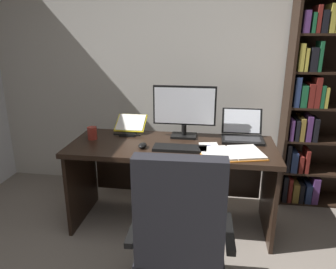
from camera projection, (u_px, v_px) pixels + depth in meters
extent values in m
cube|color=beige|center=(202.00, 66.00, 3.26)|extent=(4.99, 0.12, 2.60)
cube|color=black|center=(172.00, 147.00, 2.66)|extent=(1.69, 0.69, 0.04)
cube|color=black|center=(82.00, 181.00, 2.88)|extent=(0.03, 0.63, 0.71)
cube|color=black|center=(269.00, 194.00, 2.66)|extent=(0.03, 0.63, 0.71)
cube|color=black|center=(176.00, 169.00, 3.06)|extent=(1.57, 0.03, 0.49)
cube|color=black|center=(286.00, 105.00, 3.03)|extent=(0.02, 0.31, 1.94)
cube|color=black|center=(335.00, 104.00, 3.11)|extent=(0.99, 0.01, 1.94)
cube|color=black|center=(325.00, 200.00, 3.26)|extent=(0.94, 0.29, 0.02)
cube|color=black|center=(284.00, 187.00, 3.22)|extent=(0.04, 0.18, 0.26)
cube|color=maroon|center=(289.00, 188.00, 3.21)|extent=(0.03, 0.17, 0.25)
cube|color=olive|center=(293.00, 189.00, 3.25)|extent=(0.06, 0.25, 0.19)
cube|color=black|center=(300.00, 191.00, 3.21)|extent=(0.04, 0.18, 0.19)
cube|color=navy|center=(306.00, 190.00, 3.23)|extent=(0.05, 0.24, 0.19)
cube|color=#512D66|center=(314.00, 188.00, 3.19)|extent=(0.06, 0.19, 0.26)
cube|color=black|center=(330.00, 171.00, 3.16)|extent=(0.94, 0.29, 0.02)
cube|color=black|center=(287.00, 156.00, 3.14)|extent=(0.03, 0.22, 0.27)
cube|color=navy|center=(292.00, 160.00, 3.14)|extent=(0.06, 0.20, 0.20)
cube|color=maroon|center=(299.00, 162.00, 3.12)|extent=(0.04, 0.18, 0.17)
cube|color=maroon|center=(306.00, 159.00, 3.11)|extent=(0.03, 0.19, 0.22)
cube|color=black|center=(336.00, 140.00, 3.06)|extent=(0.94, 0.29, 0.02)
cube|color=#512D66|center=(290.00, 128.00, 3.06)|extent=(0.03, 0.23, 0.20)
cube|color=black|center=(295.00, 128.00, 3.06)|extent=(0.03, 0.24, 0.19)
cube|color=olive|center=(300.00, 127.00, 3.05)|extent=(0.04, 0.25, 0.21)
cube|color=#512D66|center=(307.00, 127.00, 3.02)|extent=(0.04, 0.21, 0.24)
cube|color=black|center=(314.00, 128.00, 3.01)|extent=(0.04, 0.19, 0.21)
cube|color=navy|center=(295.00, 91.00, 2.95)|extent=(0.05, 0.22, 0.27)
cube|color=#195633|center=(302.00, 95.00, 2.95)|extent=(0.05, 0.22, 0.20)
cube|color=maroon|center=(308.00, 94.00, 2.95)|extent=(0.05, 0.24, 0.21)
cube|color=maroon|center=(315.00, 91.00, 2.91)|extent=(0.05, 0.21, 0.27)
cube|color=#195633|center=(319.00, 95.00, 2.94)|extent=(0.03, 0.24, 0.20)
cube|color=gold|center=(324.00, 97.00, 2.90)|extent=(0.03, 0.18, 0.18)
cube|color=gold|center=(299.00, 57.00, 2.84)|extent=(0.04, 0.20, 0.24)
cube|color=gold|center=(304.00, 59.00, 2.85)|extent=(0.03, 0.21, 0.20)
cube|color=black|center=(312.00, 59.00, 2.83)|extent=(0.06, 0.20, 0.20)
cube|color=#195633|center=(319.00, 56.00, 2.81)|extent=(0.03, 0.17, 0.25)
cube|color=#512D66|center=(304.00, 22.00, 2.76)|extent=(0.05, 0.22, 0.18)
cube|color=#195633|center=(311.00, 23.00, 2.76)|extent=(0.03, 0.24, 0.17)
cube|color=maroon|center=(316.00, 19.00, 2.74)|extent=(0.03, 0.22, 0.22)
cube|color=black|center=(322.00, 22.00, 2.75)|extent=(0.05, 0.23, 0.18)
cube|color=gold|center=(330.00, 19.00, 2.72)|extent=(0.04, 0.20, 0.23)
cube|color=gold|center=(335.00, 19.00, 2.71)|extent=(0.03, 0.21, 0.23)
cube|color=black|center=(181.00, 247.00, 1.96)|extent=(0.52, 0.50, 0.07)
cube|color=black|center=(179.00, 214.00, 1.66)|extent=(0.48, 0.12, 0.63)
cube|color=black|center=(135.00, 226.00, 1.95)|extent=(0.06, 0.39, 0.04)
cube|color=black|center=(229.00, 232.00, 1.89)|extent=(0.06, 0.39, 0.04)
cube|color=black|center=(184.00, 136.00, 2.84)|extent=(0.22, 0.16, 0.02)
cylinder|color=black|center=(184.00, 130.00, 2.82)|extent=(0.04, 0.04, 0.09)
cube|color=black|center=(184.00, 105.00, 2.77)|extent=(0.54, 0.02, 0.34)
cube|color=white|center=(184.00, 106.00, 2.75)|extent=(0.51, 0.00, 0.31)
cube|color=black|center=(242.00, 140.00, 2.74)|extent=(0.35, 0.24, 0.02)
cube|color=#2D2D30|center=(242.00, 139.00, 2.71)|extent=(0.30, 0.13, 0.00)
cube|color=black|center=(242.00, 121.00, 2.85)|extent=(0.35, 0.09, 0.22)
cube|color=white|center=(242.00, 121.00, 2.85)|extent=(0.31, 0.07, 0.19)
cube|color=black|center=(180.00, 148.00, 2.53)|extent=(0.42, 0.15, 0.02)
ellipsoid|color=black|center=(142.00, 145.00, 2.57)|extent=(0.06, 0.10, 0.04)
cube|color=black|center=(128.00, 134.00, 2.89)|extent=(0.14, 0.12, 0.01)
cube|color=black|center=(127.00, 135.00, 2.85)|extent=(0.25, 0.01, 0.01)
cube|color=yellow|center=(131.00, 123.00, 2.97)|extent=(0.27, 0.21, 0.12)
cube|color=white|center=(131.00, 122.00, 2.96)|extent=(0.25, 0.19, 0.10)
cube|color=orange|center=(216.00, 155.00, 2.42)|extent=(0.31, 0.36, 0.01)
cube|color=orange|center=(246.00, 154.00, 2.45)|extent=(0.31, 0.36, 0.01)
cube|color=white|center=(216.00, 153.00, 2.42)|extent=(0.29, 0.34, 0.02)
cube|color=white|center=(246.00, 152.00, 2.44)|extent=(0.29, 0.34, 0.02)
cylinder|color=#B7B7BC|center=(231.00, 153.00, 2.43)|extent=(0.09, 0.27, 0.02)
cube|color=white|center=(210.00, 147.00, 2.58)|extent=(0.19, 0.24, 0.01)
cylinder|color=navy|center=(212.00, 146.00, 2.57)|extent=(0.14, 0.03, 0.01)
cylinder|color=maroon|center=(92.00, 133.00, 2.77)|extent=(0.08, 0.08, 0.11)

